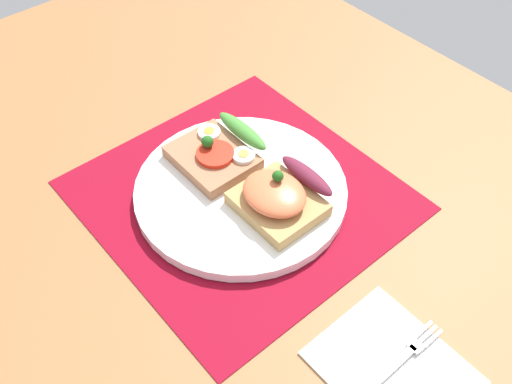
{
  "coord_description": "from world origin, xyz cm",
  "views": [
    {
      "loc": [
        39.64,
        -31.22,
        56.08
      ],
      "look_at": [
        3.0,
        0.0,
        3.22
      ],
      "focal_mm": 41.23,
      "sensor_mm": 36.0,
      "label": 1
    }
  ],
  "objects_px": {
    "sandwich_egg_tomato": "(219,151)",
    "fork": "(395,364)",
    "plate": "(241,190)",
    "sandwich_salmon": "(280,196)",
    "napkin": "(393,367)"
  },
  "relations": [
    {
      "from": "plate",
      "to": "sandwich_salmon",
      "type": "height_order",
      "value": "sandwich_salmon"
    },
    {
      "from": "napkin",
      "to": "fork",
      "type": "height_order",
      "value": "fork"
    },
    {
      "from": "plate",
      "to": "sandwich_egg_tomato",
      "type": "relative_size",
      "value": 2.55
    },
    {
      "from": "plate",
      "to": "sandwich_salmon",
      "type": "bearing_deg",
      "value": 14.6
    },
    {
      "from": "sandwich_salmon",
      "to": "napkin",
      "type": "bearing_deg",
      "value": -11.87
    },
    {
      "from": "plate",
      "to": "sandwich_salmon",
      "type": "xyz_separation_m",
      "value": [
        0.06,
        0.01,
        0.03
      ]
    },
    {
      "from": "napkin",
      "to": "fork",
      "type": "relative_size",
      "value": 1.05
    },
    {
      "from": "sandwich_egg_tomato",
      "to": "sandwich_salmon",
      "type": "bearing_deg",
      "value": 1.54
    },
    {
      "from": "fork",
      "to": "sandwich_salmon",
      "type": "bearing_deg",
      "value": 168.67
    },
    {
      "from": "plate",
      "to": "fork",
      "type": "xyz_separation_m",
      "value": [
        0.28,
        -0.03,
        -0.0
      ]
    },
    {
      "from": "sandwich_egg_tomato",
      "to": "napkin",
      "type": "height_order",
      "value": "sandwich_egg_tomato"
    },
    {
      "from": "sandwich_salmon",
      "to": "fork",
      "type": "relative_size",
      "value": 0.72
    },
    {
      "from": "sandwich_salmon",
      "to": "fork",
      "type": "height_order",
      "value": "sandwich_salmon"
    },
    {
      "from": "fork",
      "to": "plate",
      "type": "bearing_deg",
      "value": 173.81
    },
    {
      "from": "sandwich_egg_tomato",
      "to": "fork",
      "type": "distance_m",
      "value": 0.34
    }
  ]
}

